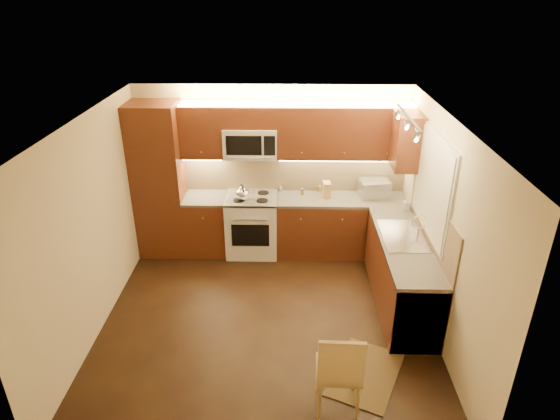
{
  "coord_description": "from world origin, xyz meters",
  "views": [
    {
      "loc": [
        0.27,
        -4.78,
        3.82
      ],
      "look_at": [
        0.15,
        0.55,
        1.25
      ],
      "focal_mm": 30.78,
      "sensor_mm": 36.0,
      "label": 1
    }
  ],
  "objects_px": {
    "stove": "(252,224)",
    "dining_chair": "(339,368)",
    "toaster_oven": "(374,189)",
    "knife_block": "(327,190)",
    "sink": "(403,231)",
    "microwave": "(251,142)",
    "soap_bottle": "(406,203)",
    "kettle": "(242,192)"
  },
  "relations": [
    {
      "from": "microwave",
      "to": "sink",
      "type": "height_order",
      "value": "microwave"
    },
    {
      "from": "soap_bottle",
      "to": "microwave",
      "type": "bearing_deg",
      "value": 169.03
    },
    {
      "from": "knife_block",
      "to": "sink",
      "type": "bearing_deg",
      "value": -58.69
    },
    {
      "from": "kettle",
      "to": "dining_chair",
      "type": "distance_m",
      "value": 3.16
    },
    {
      "from": "stove",
      "to": "soap_bottle",
      "type": "xyz_separation_m",
      "value": [
        2.2,
        -0.34,
        0.53
      ]
    },
    {
      "from": "toaster_oven",
      "to": "dining_chair",
      "type": "bearing_deg",
      "value": -113.34
    },
    {
      "from": "toaster_oven",
      "to": "kettle",
      "type": "bearing_deg",
      "value": 176.65
    },
    {
      "from": "sink",
      "to": "toaster_oven",
      "type": "relative_size",
      "value": 2.02
    },
    {
      "from": "sink",
      "to": "soap_bottle",
      "type": "xyz_separation_m",
      "value": [
        0.2,
        0.79,
        0.01
      ]
    },
    {
      "from": "microwave",
      "to": "toaster_oven",
      "type": "height_order",
      "value": "microwave"
    },
    {
      "from": "knife_block",
      "to": "soap_bottle",
      "type": "bearing_deg",
      "value": -25.69
    },
    {
      "from": "soap_bottle",
      "to": "dining_chair",
      "type": "height_order",
      "value": "soap_bottle"
    },
    {
      "from": "knife_block",
      "to": "dining_chair",
      "type": "bearing_deg",
      "value": -96.41
    },
    {
      "from": "sink",
      "to": "dining_chair",
      "type": "distance_m",
      "value": 2.14
    },
    {
      "from": "microwave",
      "to": "stove",
      "type": "bearing_deg",
      "value": -90.0
    },
    {
      "from": "knife_block",
      "to": "soap_bottle",
      "type": "relative_size",
      "value": 1.29
    },
    {
      "from": "kettle",
      "to": "dining_chair",
      "type": "height_order",
      "value": "kettle"
    },
    {
      "from": "microwave",
      "to": "sink",
      "type": "distance_m",
      "value": 2.48
    },
    {
      "from": "knife_block",
      "to": "soap_bottle",
      "type": "xyz_separation_m",
      "value": [
        1.09,
        -0.41,
        -0.03
      ]
    },
    {
      "from": "sink",
      "to": "kettle",
      "type": "height_order",
      "value": "kettle"
    },
    {
      "from": "soap_bottle",
      "to": "dining_chair",
      "type": "bearing_deg",
      "value": -112.41
    },
    {
      "from": "kettle",
      "to": "toaster_oven",
      "type": "relative_size",
      "value": 0.58
    },
    {
      "from": "toaster_oven",
      "to": "soap_bottle",
      "type": "height_order",
      "value": "toaster_oven"
    },
    {
      "from": "microwave",
      "to": "kettle",
      "type": "distance_m",
      "value": 0.73
    },
    {
      "from": "microwave",
      "to": "toaster_oven",
      "type": "xyz_separation_m",
      "value": [
        1.82,
        -0.03,
        -0.69
      ]
    },
    {
      "from": "kettle",
      "to": "toaster_oven",
      "type": "bearing_deg",
      "value": -16.13
    },
    {
      "from": "sink",
      "to": "toaster_oven",
      "type": "bearing_deg",
      "value": 98.51
    },
    {
      "from": "sink",
      "to": "kettle",
      "type": "distance_m",
      "value": 2.36
    },
    {
      "from": "stove",
      "to": "knife_block",
      "type": "bearing_deg",
      "value": 3.64
    },
    {
      "from": "toaster_oven",
      "to": "dining_chair",
      "type": "xyz_separation_m",
      "value": [
        -0.76,
        -3.09,
        -0.55
      ]
    },
    {
      "from": "stove",
      "to": "dining_chair",
      "type": "bearing_deg",
      "value": -70.58
    },
    {
      "from": "stove",
      "to": "microwave",
      "type": "distance_m",
      "value": 1.27
    },
    {
      "from": "dining_chair",
      "to": "microwave",
      "type": "bearing_deg",
      "value": 110.33
    },
    {
      "from": "toaster_oven",
      "to": "dining_chair",
      "type": "height_order",
      "value": "toaster_oven"
    },
    {
      "from": "toaster_oven",
      "to": "knife_block",
      "type": "xyz_separation_m",
      "value": [
        -0.7,
        -0.03,
        -0.01
      ]
    },
    {
      "from": "toaster_oven",
      "to": "knife_block",
      "type": "bearing_deg",
      "value": 173.15
    },
    {
      "from": "sink",
      "to": "knife_block",
      "type": "relative_size",
      "value": 3.7
    },
    {
      "from": "dining_chair",
      "to": "sink",
      "type": "bearing_deg",
      "value": 64.65
    },
    {
      "from": "microwave",
      "to": "kettle",
      "type": "xyz_separation_m",
      "value": [
        -0.12,
        -0.24,
        -0.68
      ]
    },
    {
      "from": "stove",
      "to": "dining_chair",
      "type": "distance_m",
      "value": 3.16
    },
    {
      "from": "toaster_oven",
      "to": "soap_bottle",
      "type": "relative_size",
      "value": 2.37
    },
    {
      "from": "kettle",
      "to": "knife_block",
      "type": "relative_size",
      "value": 1.05
    }
  ]
}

